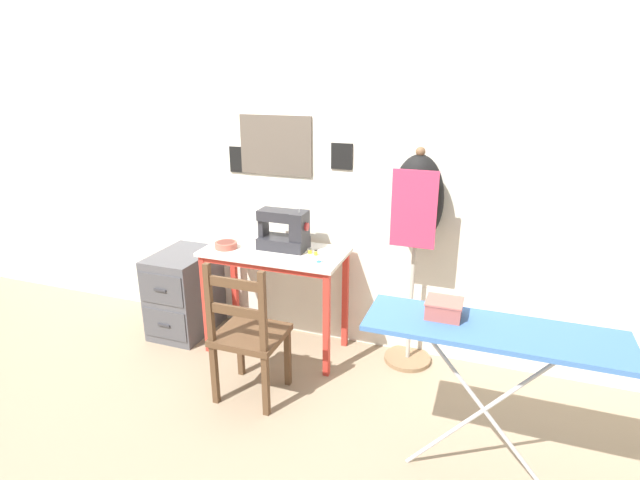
# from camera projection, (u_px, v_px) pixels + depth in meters

# --- Properties ---
(ground_plane) EXTENTS (14.00, 14.00, 0.00)m
(ground_plane) POSITION_uv_depth(u_px,v_px,m) (263.00, 365.00, 3.45)
(ground_plane) COLOR gray
(wall_back) EXTENTS (10.00, 0.07, 2.55)m
(wall_back) POSITION_uv_depth(u_px,v_px,m) (291.00, 168.00, 3.53)
(wall_back) COLOR silver
(wall_back) RESTS_ON ground_plane
(sewing_table) EXTENTS (0.98, 0.49, 0.76)m
(sewing_table) POSITION_uv_depth(u_px,v_px,m) (274.00, 266.00, 3.45)
(sewing_table) COLOR silver
(sewing_table) RESTS_ON ground_plane
(sewing_machine) EXTENTS (0.35, 0.19, 0.30)m
(sewing_machine) POSITION_uv_depth(u_px,v_px,m) (286.00, 231.00, 3.41)
(sewing_machine) COLOR #28282D
(sewing_machine) RESTS_ON sewing_table
(fabric_bowl) EXTENTS (0.15, 0.15, 0.05)m
(fabric_bowl) POSITION_uv_depth(u_px,v_px,m) (226.00, 245.00, 3.45)
(fabric_bowl) COLOR #B25647
(fabric_bowl) RESTS_ON sewing_table
(scissors) EXTENTS (0.13, 0.05, 0.01)m
(scissors) POSITION_uv_depth(u_px,v_px,m) (323.00, 262.00, 3.20)
(scissors) COLOR silver
(scissors) RESTS_ON sewing_table
(thread_spool_near_machine) EXTENTS (0.03, 0.03, 0.03)m
(thread_spool_near_machine) POSITION_uv_depth(u_px,v_px,m) (310.00, 251.00, 3.35)
(thread_spool_near_machine) COLOR yellow
(thread_spool_near_machine) RESTS_ON sewing_table
(thread_spool_mid_table) EXTENTS (0.03, 0.03, 0.04)m
(thread_spool_mid_table) POSITION_uv_depth(u_px,v_px,m) (316.00, 253.00, 3.31)
(thread_spool_mid_table) COLOR yellow
(thread_spool_mid_table) RESTS_ON sewing_table
(wooden_chair) EXTENTS (0.40, 0.38, 0.91)m
(wooden_chair) POSITION_uv_depth(u_px,v_px,m) (248.00, 335.00, 2.99)
(wooden_chair) COLOR #513823
(wooden_chair) RESTS_ON ground_plane
(filing_cabinet) EXTENTS (0.39, 0.57, 0.63)m
(filing_cabinet) POSITION_uv_depth(u_px,v_px,m) (185.00, 292.00, 3.83)
(filing_cabinet) COLOR #4C4C51
(filing_cabinet) RESTS_ON ground_plane
(dress_form) EXTENTS (0.33, 0.32, 1.49)m
(dress_form) POSITION_uv_depth(u_px,v_px,m) (417.00, 212.00, 3.15)
(dress_form) COLOR #846647
(dress_form) RESTS_ON ground_plane
(ironing_board) EXTENTS (1.14, 0.36, 0.85)m
(ironing_board) POSITION_uv_depth(u_px,v_px,m) (493.00, 338.00, 2.23)
(ironing_board) COLOR #3D6BAD
(ironing_board) RESTS_ON ground_plane
(storage_box) EXTENTS (0.17, 0.15, 0.08)m
(storage_box) POSITION_uv_depth(u_px,v_px,m) (444.00, 308.00, 2.31)
(storage_box) COLOR #AD564C
(storage_box) RESTS_ON ironing_board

